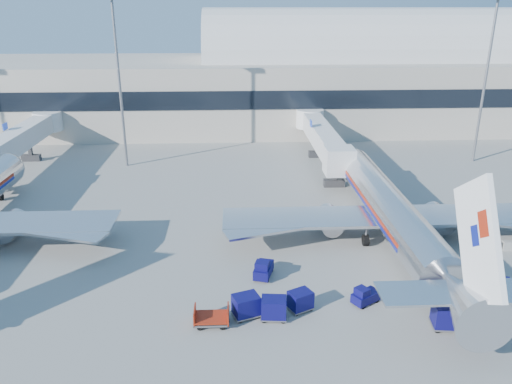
{
  "coord_description": "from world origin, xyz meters",
  "views": [
    {
      "loc": [
        -4.83,
        -38.29,
        21.15
      ],
      "look_at": [
        -2.8,
        6.0,
        4.63
      ],
      "focal_mm": 35.0,
      "sensor_mm": 36.0,
      "label": 1
    }
  ],
  "objects_px": {
    "mast_east": "(489,56)",
    "cart_solo_far": "(498,289)",
    "cart_train_a": "(300,300)",
    "tug_lead": "(365,296)",
    "tug_right": "(440,275)",
    "cart_solo_near": "(448,315)",
    "cart_train_c": "(246,305)",
    "barrier_near": "(483,246)",
    "tug_left": "(263,269)",
    "airliner_main": "(392,212)",
    "jetbridge_near": "(321,135)",
    "cart_open_red": "(212,319)",
    "mast_west": "(117,58)",
    "cart_train_b": "(274,308)",
    "jetbridge_mid": "(22,138)"
  },
  "relations": [
    {
      "from": "mast_east",
      "to": "cart_solo_far",
      "type": "relative_size",
      "value": 10.41
    },
    {
      "from": "mast_east",
      "to": "cart_train_a",
      "type": "relative_size",
      "value": 10.59
    },
    {
      "from": "tug_lead",
      "to": "tug_right",
      "type": "distance_m",
      "value": 7.3
    },
    {
      "from": "cart_train_a",
      "to": "cart_solo_near",
      "type": "height_order",
      "value": "cart_solo_near"
    },
    {
      "from": "tug_lead",
      "to": "cart_train_c",
      "type": "height_order",
      "value": "cart_train_c"
    },
    {
      "from": "mast_east",
      "to": "barrier_near",
      "type": "relative_size",
      "value": 7.53
    },
    {
      "from": "tug_left",
      "to": "airliner_main",
      "type": "bearing_deg",
      "value": -47.05
    },
    {
      "from": "tug_right",
      "to": "cart_train_c",
      "type": "xyz_separation_m",
      "value": [
        -15.85,
        -3.89,
        0.18
      ]
    },
    {
      "from": "tug_left",
      "to": "cart_train_c",
      "type": "distance_m",
      "value": 5.79
    },
    {
      "from": "airliner_main",
      "to": "mast_east",
      "type": "bearing_deg",
      "value": 51.89
    },
    {
      "from": "jetbridge_near",
      "to": "tug_left",
      "type": "xyz_separation_m",
      "value": [
        -10.17,
        -32.69,
        -3.18
      ]
    },
    {
      "from": "tug_right",
      "to": "cart_open_red",
      "type": "height_order",
      "value": "tug_right"
    },
    {
      "from": "jetbridge_near",
      "to": "mast_west",
      "type": "relative_size",
      "value": 1.22
    },
    {
      "from": "jetbridge_near",
      "to": "tug_left",
      "type": "relative_size",
      "value": 9.99
    },
    {
      "from": "cart_solo_near",
      "to": "cart_train_a",
      "type": "bearing_deg",
      "value": 171.92
    },
    {
      "from": "barrier_near",
      "to": "cart_open_red",
      "type": "relative_size",
      "value": 1.22
    },
    {
      "from": "mast_west",
      "to": "cart_open_red",
      "type": "distance_m",
      "value": 43.06
    },
    {
      "from": "tug_right",
      "to": "cart_train_c",
      "type": "distance_m",
      "value": 16.32
    },
    {
      "from": "jetbridge_near",
      "to": "tug_left",
      "type": "distance_m",
      "value": 34.38
    },
    {
      "from": "cart_train_c",
      "to": "cart_solo_far",
      "type": "height_order",
      "value": "cart_train_c"
    },
    {
      "from": "mast_west",
      "to": "tug_lead",
      "type": "xyz_separation_m",
      "value": [
        24.9,
        -36.15,
        -14.14
      ]
    },
    {
      "from": "mast_east",
      "to": "jetbridge_near",
      "type": "bearing_deg",
      "value": 177.93
    },
    {
      "from": "barrier_near",
      "to": "cart_solo_near",
      "type": "relative_size",
      "value": 1.3
    },
    {
      "from": "barrier_near",
      "to": "cart_solo_near",
      "type": "distance_m",
      "value": 14.06
    },
    {
      "from": "barrier_near",
      "to": "cart_train_c",
      "type": "bearing_deg",
      "value": -156.89
    },
    {
      "from": "cart_solo_far",
      "to": "cart_train_a",
      "type": "bearing_deg",
      "value": -164.95
    },
    {
      "from": "airliner_main",
      "to": "cart_train_c",
      "type": "xyz_separation_m",
      "value": [
        -14.13,
        -11.95,
        -2.02
      ]
    },
    {
      "from": "cart_solo_far",
      "to": "cart_open_red",
      "type": "relative_size",
      "value": 0.88
    },
    {
      "from": "tug_left",
      "to": "cart_solo_far",
      "type": "height_order",
      "value": "cart_solo_far"
    },
    {
      "from": "mast_east",
      "to": "cart_train_a",
      "type": "xyz_separation_m",
      "value": [
        -30.1,
        -36.8,
        -13.98
      ]
    },
    {
      "from": "cart_train_b",
      "to": "jetbridge_mid",
      "type": "bearing_deg",
      "value": 135.08
    },
    {
      "from": "jetbridge_near",
      "to": "cart_solo_near",
      "type": "distance_m",
      "value": 40.44
    },
    {
      "from": "airliner_main",
      "to": "cart_solo_far",
      "type": "bearing_deg",
      "value": -63.98
    },
    {
      "from": "tug_lead",
      "to": "cart_train_c",
      "type": "distance_m",
      "value": 9.13
    },
    {
      "from": "mast_west",
      "to": "cart_train_c",
      "type": "bearing_deg",
      "value": -67.04
    },
    {
      "from": "cart_train_a",
      "to": "cart_train_c",
      "type": "bearing_deg",
      "value": 162.01
    },
    {
      "from": "cart_train_b",
      "to": "mast_east",
      "type": "bearing_deg",
      "value": 54.84
    },
    {
      "from": "airliner_main",
      "to": "tug_left",
      "type": "xyz_separation_m",
      "value": [
        -12.57,
        -6.38,
        -2.18
      ]
    },
    {
      "from": "cart_solo_near",
      "to": "jetbridge_near",
      "type": "bearing_deg",
      "value": 100.11
    },
    {
      "from": "jetbridge_mid",
      "to": "cart_open_red",
      "type": "height_order",
      "value": "jetbridge_mid"
    },
    {
      "from": "mast_east",
      "to": "jetbridge_mid",
      "type": "bearing_deg",
      "value": 179.28
    },
    {
      "from": "cart_train_b",
      "to": "cart_solo_near",
      "type": "bearing_deg",
      "value": -2.6
    },
    {
      "from": "mast_west",
      "to": "cart_train_b",
      "type": "height_order",
      "value": "mast_west"
    },
    {
      "from": "mast_east",
      "to": "cart_solo_near",
      "type": "relative_size",
      "value": 9.82
    },
    {
      "from": "airliner_main",
      "to": "barrier_near",
      "type": "xyz_separation_m",
      "value": [
        8.0,
        -2.51,
        -2.48
      ]
    },
    {
      "from": "tug_right",
      "to": "cart_train_a",
      "type": "relative_size",
      "value": 1.24
    },
    {
      "from": "jetbridge_near",
      "to": "tug_right",
      "type": "bearing_deg",
      "value": -83.17
    },
    {
      "from": "tug_right",
      "to": "cart_train_b",
      "type": "height_order",
      "value": "cart_train_b"
    },
    {
      "from": "jetbridge_near",
      "to": "jetbridge_mid",
      "type": "height_order",
      "value": "same"
    },
    {
      "from": "jetbridge_mid",
      "to": "mast_west",
      "type": "height_order",
      "value": "mast_west"
    }
  ]
}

